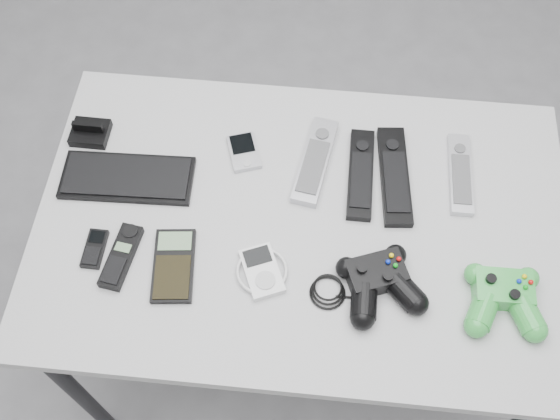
# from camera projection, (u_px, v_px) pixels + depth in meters

# --- Properties ---
(floor) EXTENTS (3.50, 3.50, 0.00)m
(floor) POSITION_uv_depth(u_px,v_px,m) (314.00, 350.00, 1.99)
(floor) COLOR slate
(floor) RESTS_ON ground
(desk) EXTENTS (1.11, 0.72, 0.74)m
(desk) POSITION_uv_depth(u_px,v_px,m) (301.00, 235.00, 1.42)
(desk) COLOR #A2A2A4
(desk) RESTS_ON floor
(pda_keyboard) EXTENTS (0.29, 0.13, 0.02)m
(pda_keyboard) POSITION_uv_depth(u_px,v_px,m) (127.00, 177.00, 1.41)
(pda_keyboard) COLOR black
(pda_keyboard) RESTS_ON desk
(dock_bracket) EXTENTS (0.08, 0.07, 0.04)m
(dock_bracket) POSITION_uv_depth(u_px,v_px,m) (89.00, 130.00, 1.45)
(dock_bracket) COLOR black
(dock_bracket) RESTS_ON desk
(pda) EXTENTS (0.09, 0.11, 0.02)m
(pda) POSITION_uv_depth(u_px,v_px,m) (244.00, 152.00, 1.44)
(pda) COLOR #ABABB2
(pda) RESTS_ON desk
(remote_silver_a) EXTENTS (0.09, 0.23, 0.02)m
(remote_silver_a) POSITION_uv_depth(u_px,v_px,m) (315.00, 160.00, 1.42)
(remote_silver_a) COLOR #ABABB2
(remote_silver_a) RESTS_ON desk
(remote_black_a) EXTENTS (0.05, 0.23, 0.02)m
(remote_black_a) POSITION_uv_depth(u_px,v_px,m) (361.00, 174.00, 1.41)
(remote_black_a) COLOR black
(remote_black_a) RESTS_ON desk
(remote_black_b) EXTENTS (0.08, 0.25, 0.02)m
(remote_black_b) POSITION_uv_depth(u_px,v_px,m) (395.00, 175.00, 1.41)
(remote_black_b) COLOR black
(remote_black_b) RESTS_ON desk
(remote_silver_b) EXTENTS (0.05, 0.20, 0.02)m
(remote_silver_b) POSITION_uv_depth(u_px,v_px,m) (460.00, 174.00, 1.41)
(remote_silver_b) COLOR #B5B5BC
(remote_silver_b) RESTS_ON desk
(mobile_phone) EXTENTS (0.04, 0.09, 0.01)m
(mobile_phone) POSITION_uv_depth(u_px,v_px,m) (95.00, 249.00, 1.32)
(mobile_phone) COLOR black
(mobile_phone) RESTS_ON desk
(cordless_handset) EXTENTS (0.07, 0.15, 0.02)m
(cordless_handset) POSITION_uv_depth(u_px,v_px,m) (121.00, 256.00, 1.31)
(cordless_handset) COLOR black
(cordless_handset) RESTS_ON desk
(calculator) EXTENTS (0.10, 0.17, 0.02)m
(calculator) POSITION_uv_depth(u_px,v_px,m) (174.00, 265.00, 1.30)
(calculator) COLOR black
(calculator) RESTS_ON desk
(mp3_player) EXTENTS (0.14, 0.14, 0.02)m
(mp3_player) POSITION_uv_depth(u_px,v_px,m) (262.00, 271.00, 1.29)
(mp3_player) COLOR silver
(mp3_player) RESTS_ON desk
(controller_black) EXTENTS (0.31, 0.25, 0.05)m
(controller_black) POSITION_uv_depth(u_px,v_px,m) (379.00, 281.00, 1.27)
(controller_black) COLOR black
(controller_black) RESTS_ON desk
(controller_green) EXTENTS (0.16, 0.17, 0.05)m
(controller_green) POSITION_uv_depth(u_px,v_px,m) (504.00, 296.00, 1.25)
(controller_green) COLOR green
(controller_green) RESTS_ON desk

